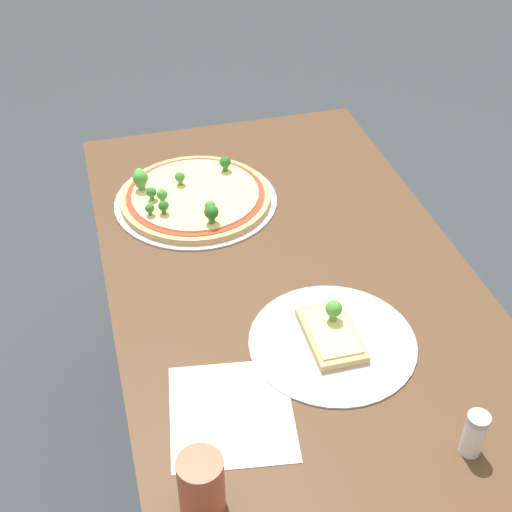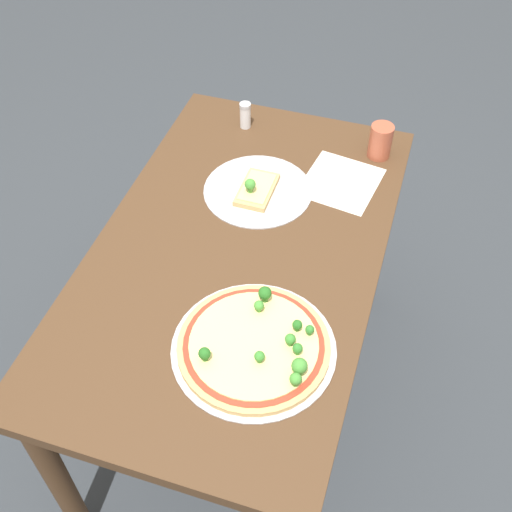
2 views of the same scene
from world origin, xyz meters
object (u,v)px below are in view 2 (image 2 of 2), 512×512
drinking_cup (381,141)px  condiment_shaker (245,115)px  dining_table (238,274)px  pizza_tray_whole (255,346)px  pizza_tray_slice (257,190)px

drinking_cup → condiment_shaker: drinking_cup is taller
dining_table → pizza_tray_whole: size_ratio=3.33×
condiment_shaker → dining_table: bearing=16.0°
dining_table → drinking_cup: drinking_cup is taller
dining_table → drinking_cup: (-0.49, 0.28, 0.15)m
condiment_shaker → drinking_cup: bearing=87.9°
dining_table → pizza_tray_slice: bearing=-175.5°
pizza_tray_whole → condiment_shaker: condiment_shaker is taller
dining_table → drinking_cup: 0.58m
pizza_tray_whole → drinking_cup: (-0.77, 0.14, 0.04)m
pizza_tray_whole → pizza_tray_slice: 0.53m
dining_table → pizza_tray_whole: 0.33m
pizza_tray_whole → condiment_shaker: bearing=-160.3°
dining_table → drinking_cup: bearing=150.4°
drinking_cup → condiment_shaker: 0.42m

